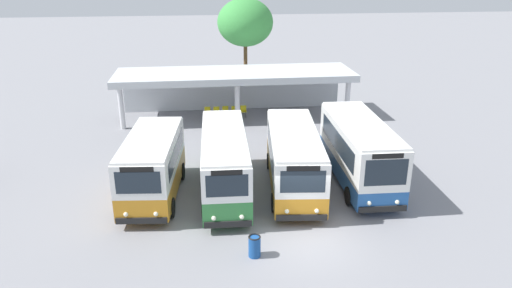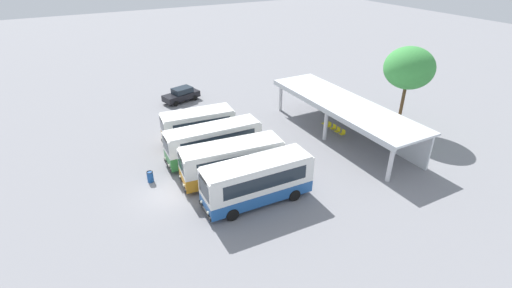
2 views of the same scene
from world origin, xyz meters
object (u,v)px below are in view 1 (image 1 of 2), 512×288
object	(u,v)px
waiting_chair_second_from_end	(217,111)
city_bus_second_in_row	(225,161)
litter_bin_apron	(255,246)
waiting_chair_end_by_column	(208,112)
city_bus_middle_cream	(294,157)
waiting_chair_fifth_seat	(243,110)
city_bus_nearest_orange	(153,164)
city_bus_fourth_amber	(359,150)
waiting_chair_fourth_seat	(235,111)
waiting_chair_middle_seat	(226,111)

from	to	relation	value
waiting_chair_second_from_end	city_bus_second_in_row	bearing A→B (deg)	-90.37
city_bus_second_in_row	litter_bin_apron	size ratio (longest dim) A/B	9.06
waiting_chair_end_by_column	waiting_chair_second_from_end	xyz separation A→B (m)	(0.66, -0.03, 0.00)
city_bus_middle_cream	waiting_chair_fifth_seat	world-z (taller)	city_bus_middle_cream
city_bus_nearest_orange	litter_bin_apron	bearing A→B (deg)	-52.62
city_bus_fourth_amber	waiting_chair_fifth_seat	xyz separation A→B (m)	(-4.86, 11.84, -1.30)
city_bus_second_in_row	litter_bin_apron	world-z (taller)	city_bus_second_in_row
waiting_chair_fourth_seat	litter_bin_apron	world-z (taller)	litter_bin_apron
waiting_chair_fifth_seat	city_bus_fourth_amber	bearing A→B (deg)	-67.67
city_bus_nearest_orange	waiting_chair_end_by_column	world-z (taller)	city_bus_nearest_orange
city_bus_fourth_amber	waiting_chair_middle_seat	bearing A→B (deg)	117.61
city_bus_second_in_row	waiting_chair_middle_seat	size ratio (longest dim) A/B	9.48
city_bus_fourth_amber	waiting_chair_second_from_end	size ratio (longest dim) A/B	9.25
waiting_chair_fifth_seat	waiting_chair_fourth_seat	bearing A→B (deg)	-176.34
waiting_chair_end_by_column	waiting_chair_fifth_seat	world-z (taller)	same
waiting_chair_end_by_column	city_bus_second_in_row	bearing A→B (deg)	-87.25
city_bus_nearest_orange	waiting_chair_fourth_seat	world-z (taller)	city_bus_nearest_orange
waiting_chair_fifth_seat	waiting_chair_second_from_end	bearing A→B (deg)	-178.29
waiting_chair_middle_seat	waiting_chair_fourth_seat	size ratio (longest dim) A/B	1.00
litter_bin_apron	waiting_chair_second_from_end	bearing A→B (deg)	92.36
waiting_chair_fifth_seat	litter_bin_apron	xyz separation A→B (m)	(-1.26, -17.91, -0.07)
waiting_chair_fifth_seat	litter_bin_apron	world-z (taller)	litter_bin_apron
city_bus_nearest_orange	waiting_chair_second_from_end	xyz separation A→B (m)	(3.55, 12.25, -1.21)
waiting_chair_fourth_seat	waiting_chair_fifth_seat	bearing A→B (deg)	3.66
waiting_chair_fourth_seat	city_bus_middle_cream	bearing A→B (deg)	-80.35
city_bus_nearest_orange	city_bus_second_in_row	bearing A→B (deg)	1.10
city_bus_fourth_amber	waiting_chair_fourth_seat	distance (m)	13.10
waiting_chair_middle_seat	waiting_chair_fifth_seat	xyz separation A→B (m)	(1.33, -0.00, 0.00)
city_bus_fourth_amber	waiting_chair_middle_seat	world-z (taller)	city_bus_fourth_amber
city_bus_fourth_amber	waiting_chair_fifth_seat	distance (m)	12.87
waiting_chair_end_by_column	litter_bin_apron	world-z (taller)	litter_bin_apron
waiting_chair_second_from_end	city_bus_fourth_amber	bearing A→B (deg)	-59.80
waiting_chair_end_by_column	city_bus_fourth_amber	bearing A→B (deg)	-57.51
waiting_chair_end_by_column	litter_bin_apron	bearing A→B (deg)	-85.52
city_bus_nearest_orange	city_bus_fourth_amber	distance (m)	10.42
waiting_chair_middle_seat	city_bus_middle_cream	bearing A→B (deg)	-77.37
waiting_chair_middle_seat	waiting_chair_fourth_seat	distance (m)	0.67
waiting_chair_second_from_end	waiting_chair_fifth_seat	bearing A→B (deg)	1.71
city_bus_nearest_orange	waiting_chair_middle_seat	bearing A→B (deg)	71.10
city_bus_nearest_orange	city_bus_middle_cream	world-z (taller)	city_bus_nearest_orange
city_bus_nearest_orange	waiting_chair_fourth_seat	xyz separation A→B (m)	(4.88, 12.26, -1.21)
city_bus_nearest_orange	waiting_chair_end_by_column	distance (m)	12.67
city_bus_second_in_row	waiting_chair_middle_seat	bearing A→B (deg)	86.52
waiting_chair_second_from_end	litter_bin_apron	distance (m)	17.87
city_bus_second_in_row	city_bus_fourth_amber	xyz separation A→B (m)	(6.94, 0.40, 0.09)
waiting_chair_fifth_seat	city_bus_middle_cream	bearing A→B (deg)	-83.45
city_bus_fourth_amber	waiting_chair_end_by_column	bearing A→B (deg)	122.49
city_bus_fourth_amber	waiting_chair_fourth_seat	xyz separation A→B (m)	(-5.53, 11.80, -1.30)
city_bus_middle_cream	city_bus_fourth_amber	size ratio (longest dim) A/B	1.02
city_bus_middle_cream	waiting_chair_middle_seat	world-z (taller)	city_bus_middle_cream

